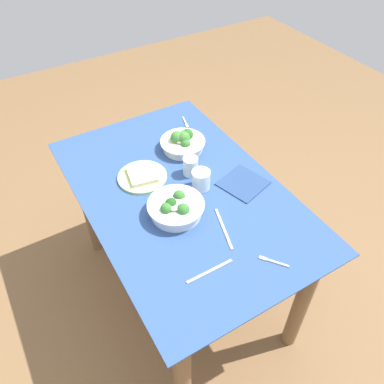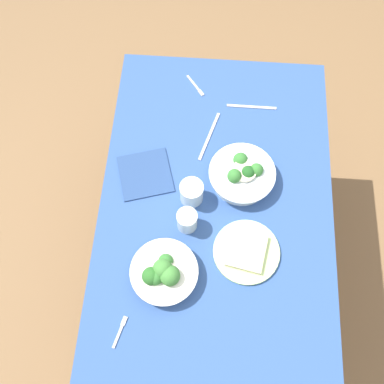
{
  "view_description": "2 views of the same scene",
  "coord_description": "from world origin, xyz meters",
  "px_view_note": "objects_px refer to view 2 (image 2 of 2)",
  "views": [
    {
      "loc": [
        -1.06,
        0.57,
        1.92
      ],
      "look_at": [
        -0.03,
        -0.04,
        0.75
      ],
      "focal_mm": 36.51,
      "sensor_mm": 36.0,
      "label": 1
    },
    {
      "loc": [
        0.56,
        -0.04,
        2.14
      ],
      "look_at": [
        -0.04,
        -0.09,
        0.75
      ],
      "focal_mm": 40.6,
      "sensor_mm": 36.0,
      "label": 2
    }
  ],
  "objects_px": {
    "water_glass_center": "(192,192)",
    "table_knife_left": "(209,136)",
    "water_glass_side": "(187,220)",
    "broccoli_bowl_far": "(242,174)",
    "fork_by_far_bowl": "(196,86)",
    "table_knife_right": "(252,107)",
    "bread_side_plate": "(246,251)",
    "fork_by_near_bowl": "(120,330)",
    "broccoli_bowl_near": "(164,273)",
    "napkin_folded_upper": "(145,174)"
  },
  "relations": [
    {
      "from": "water_glass_center",
      "to": "table_knife_left",
      "type": "xyz_separation_m",
      "value": [
        -0.25,
        0.05,
        -0.04
      ]
    },
    {
      "from": "water_glass_side",
      "to": "table_knife_left",
      "type": "xyz_separation_m",
      "value": [
        -0.35,
        0.06,
        -0.04
      ]
    },
    {
      "from": "broccoli_bowl_far",
      "to": "fork_by_far_bowl",
      "type": "xyz_separation_m",
      "value": [
        -0.38,
        -0.19,
        -0.03
      ]
    },
    {
      "from": "fork_by_far_bowl",
      "to": "table_knife_right",
      "type": "relative_size",
      "value": 0.5
    },
    {
      "from": "bread_side_plate",
      "to": "fork_by_near_bowl",
      "type": "relative_size",
      "value": 2.24
    },
    {
      "from": "fork_by_far_bowl",
      "to": "fork_by_near_bowl",
      "type": "bearing_deg",
      "value": -47.59
    },
    {
      "from": "broccoli_bowl_near",
      "to": "napkin_folded_upper",
      "type": "distance_m",
      "value": 0.37
    },
    {
      "from": "water_glass_center",
      "to": "table_knife_right",
      "type": "xyz_separation_m",
      "value": [
        -0.39,
        0.2,
        -0.04
      ]
    },
    {
      "from": "broccoli_bowl_far",
      "to": "fork_by_far_bowl",
      "type": "relative_size",
      "value": 2.42
    },
    {
      "from": "fork_by_far_bowl",
      "to": "fork_by_near_bowl",
      "type": "relative_size",
      "value": 0.97
    },
    {
      "from": "water_glass_side",
      "to": "fork_by_near_bowl",
      "type": "height_order",
      "value": "water_glass_side"
    },
    {
      "from": "bread_side_plate",
      "to": "broccoli_bowl_far",
      "type": "bearing_deg",
      "value": -174.93
    },
    {
      "from": "broccoli_bowl_near",
      "to": "water_glass_center",
      "type": "relative_size",
      "value": 2.47
    },
    {
      "from": "bread_side_plate",
      "to": "water_glass_center",
      "type": "xyz_separation_m",
      "value": [
        -0.18,
        -0.19,
        0.03
      ]
    },
    {
      "from": "table_knife_left",
      "to": "water_glass_center",
      "type": "bearing_deg",
      "value": 5.74
    },
    {
      "from": "napkin_folded_upper",
      "to": "table_knife_right",
      "type": "bearing_deg",
      "value": 129.94
    },
    {
      "from": "table_knife_right",
      "to": "napkin_folded_upper",
      "type": "xyz_separation_m",
      "value": [
        0.31,
        -0.37,
        0.0
      ]
    },
    {
      "from": "water_glass_center",
      "to": "fork_by_near_bowl",
      "type": "bearing_deg",
      "value": -22.21
    },
    {
      "from": "bread_side_plate",
      "to": "fork_by_near_bowl",
      "type": "distance_m",
      "value": 0.47
    },
    {
      "from": "fork_by_near_bowl",
      "to": "broccoli_bowl_near",
      "type": "bearing_deg",
      "value": -17.79
    },
    {
      "from": "fork_by_near_bowl",
      "to": "table_knife_right",
      "type": "xyz_separation_m",
      "value": [
        -0.84,
        0.39,
        -0.0
      ]
    },
    {
      "from": "table_knife_right",
      "to": "broccoli_bowl_near",
      "type": "bearing_deg",
      "value": -111.86
    },
    {
      "from": "water_glass_center",
      "to": "table_knife_right",
      "type": "distance_m",
      "value": 0.44
    },
    {
      "from": "water_glass_center",
      "to": "broccoli_bowl_far",
      "type": "bearing_deg",
      "value": 116.25
    },
    {
      "from": "napkin_folded_upper",
      "to": "water_glass_side",
      "type": "bearing_deg",
      "value": 42.54
    },
    {
      "from": "broccoli_bowl_far",
      "to": "broccoli_bowl_near",
      "type": "xyz_separation_m",
      "value": [
        0.36,
        -0.24,
        0.0
      ]
    },
    {
      "from": "broccoli_bowl_near",
      "to": "water_glass_center",
      "type": "height_order",
      "value": "broccoli_bowl_near"
    },
    {
      "from": "bread_side_plate",
      "to": "napkin_folded_upper",
      "type": "bearing_deg",
      "value": -125.52
    },
    {
      "from": "water_glass_center",
      "to": "water_glass_side",
      "type": "relative_size",
      "value": 1.02
    },
    {
      "from": "fork_by_near_bowl",
      "to": "table_knife_right",
      "type": "bearing_deg",
      "value": -9.15
    },
    {
      "from": "water_glass_center",
      "to": "water_glass_side",
      "type": "distance_m",
      "value": 0.1
    },
    {
      "from": "water_glass_center",
      "to": "fork_by_far_bowl",
      "type": "bearing_deg",
      "value": -177.98
    },
    {
      "from": "table_knife_right",
      "to": "napkin_folded_upper",
      "type": "relative_size",
      "value": 1.05
    },
    {
      "from": "water_glass_side",
      "to": "napkin_folded_upper",
      "type": "relative_size",
      "value": 0.48
    },
    {
      "from": "fork_by_far_bowl",
      "to": "table_knife_right",
      "type": "xyz_separation_m",
      "value": [
        0.08,
        0.22,
        -0.0
      ]
    },
    {
      "from": "napkin_folded_upper",
      "to": "table_knife_left",
      "type": "bearing_deg",
      "value": 128.21
    },
    {
      "from": "water_glass_side",
      "to": "napkin_folded_upper",
      "type": "bearing_deg",
      "value": -137.46
    },
    {
      "from": "fork_by_near_bowl",
      "to": "napkin_folded_upper",
      "type": "xyz_separation_m",
      "value": [
        -0.53,
        0.02,
        0.0
      ]
    },
    {
      "from": "table_knife_right",
      "to": "fork_by_near_bowl",
      "type": "bearing_deg",
      "value": -114.44
    },
    {
      "from": "broccoli_bowl_near",
      "to": "fork_by_near_bowl",
      "type": "distance_m",
      "value": 0.22
    },
    {
      "from": "bread_side_plate",
      "to": "table_knife_left",
      "type": "xyz_separation_m",
      "value": [
        -0.43,
        -0.15,
        -0.01
      ]
    },
    {
      "from": "fork_by_far_bowl",
      "to": "table_knife_left",
      "type": "relative_size",
      "value": 0.45
    },
    {
      "from": "broccoli_bowl_near",
      "to": "table_knife_right",
      "type": "bearing_deg",
      "value": 157.91
    },
    {
      "from": "bread_side_plate",
      "to": "table_knife_left",
      "type": "height_order",
      "value": "bread_side_plate"
    },
    {
      "from": "bread_side_plate",
      "to": "water_glass_side",
      "type": "bearing_deg",
      "value": -112.26
    },
    {
      "from": "bread_side_plate",
      "to": "water_glass_center",
      "type": "bearing_deg",
      "value": -133.43
    },
    {
      "from": "water_glass_side",
      "to": "table_knife_right",
      "type": "distance_m",
      "value": 0.53
    },
    {
      "from": "fork_by_near_bowl",
      "to": "napkin_folded_upper",
      "type": "height_order",
      "value": "napkin_folded_upper"
    },
    {
      "from": "water_glass_side",
      "to": "table_knife_right",
      "type": "height_order",
      "value": "water_glass_side"
    },
    {
      "from": "water_glass_center",
      "to": "napkin_folded_upper",
      "type": "bearing_deg",
      "value": -114.22
    }
  ]
}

